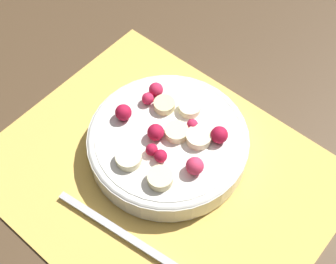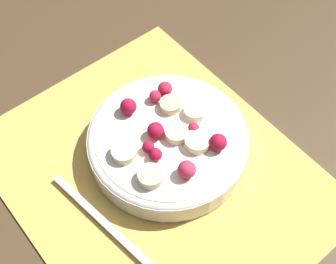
# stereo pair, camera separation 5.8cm
# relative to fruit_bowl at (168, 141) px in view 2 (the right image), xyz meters

# --- Properties ---
(ground_plane) EXTENTS (3.00, 3.00, 0.00)m
(ground_plane) POSITION_rel_fruit_bowl_xyz_m (0.02, -0.03, -0.03)
(ground_plane) COLOR #4C3823
(placemat) EXTENTS (0.42, 0.34, 0.01)m
(placemat) POSITION_rel_fruit_bowl_xyz_m (0.02, -0.03, -0.02)
(placemat) COLOR #E0B251
(placemat) RESTS_ON ground_plane
(fruit_bowl) EXTENTS (0.21, 0.21, 0.06)m
(fruit_bowl) POSITION_rel_fruit_bowl_xyz_m (0.00, 0.00, 0.00)
(fruit_bowl) COLOR silver
(fruit_bowl) RESTS_ON placemat
(spoon) EXTENTS (0.22, 0.05, 0.01)m
(spoon) POSITION_rel_fruit_bowl_xyz_m (0.09, -0.12, -0.02)
(spoon) COLOR #B2B2B7
(spoon) RESTS_ON placemat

